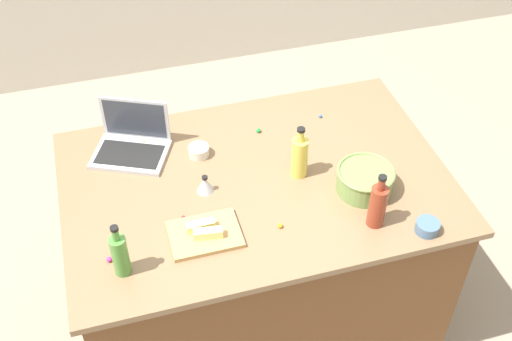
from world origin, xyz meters
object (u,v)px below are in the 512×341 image
at_px(bottle_oil, 300,156).
at_px(bottle_olive, 120,254).
at_px(mixing_bowl_large, 365,180).
at_px(kitchen_timer, 205,184).
at_px(butter_stick_right, 201,226).
at_px(laptop, 132,142).
at_px(ramekin_small, 199,151).
at_px(ramekin_medium, 427,227).
at_px(butter_stick_left, 208,233).
at_px(bottle_soy, 378,205).
at_px(cutting_board, 205,234).

relative_size(bottle_oil, bottle_olive, 1.04).
xyz_separation_m(mixing_bowl_large, kitchen_timer, (-0.62, 0.17, -0.02)).
height_order(butter_stick_right, kitchen_timer, kitchen_timer).
relative_size(laptop, mixing_bowl_large, 1.59).
bearing_deg(laptop, ramekin_small, -21.85).
bearing_deg(bottle_oil, ramekin_medium, -50.10).
bearing_deg(mixing_bowl_large, ramekin_small, 146.82).
distance_m(bottle_oil, butter_stick_left, 0.51).
xyz_separation_m(bottle_soy, butter_stick_right, (-0.65, 0.14, -0.06)).
height_order(mixing_bowl_large, bottle_soy, bottle_soy).
xyz_separation_m(mixing_bowl_large, bottle_soy, (-0.03, -0.18, 0.05)).
height_order(bottle_soy, cutting_board, bottle_soy).
bearing_deg(butter_stick_left, ramekin_medium, -12.96).
bearing_deg(cutting_board, kitchen_timer, 76.58).
xyz_separation_m(bottle_soy, cutting_board, (-0.64, 0.12, -0.09)).
bearing_deg(kitchen_timer, bottle_soy, -31.11).
height_order(laptop, mixing_bowl_large, laptop).
xyz_separation_m(cutting_board, butter_stick_left, (0.01, -0.02, 0.03)).
xyz_separation_m(cutting_board, butter_stick_right, (-0.01, 0.02, 0.03)).
bearing_deg(cutting_board, ramekin_medium, -14.30).
xyz_separation_m(laptop, mixing_bowl_large, (0.87, -0.50, 0.01)).
bearing_deg(laptop, mixing_bowl_large, -29.92).
bearing_deg(laptop, butter_stick_left, -71.25).
distance_m(bottle_olive, ramekin_small, 0.68).
height_order(mixing_bowl_large, ramekin_medium, mixing_bowl_large).
bearing_deg(butter_stick_right, ramekin_medium, -15.60).
bearing_deg(ramekin_small, bottle_soy, -45.46).
relative_size(butter_stick_left, butter_stick_right, 1.00).
relative_size(bottle_soy, ramekin_medium, 2.70).
xyz_separation_m(bottle_soy, bottle_oil, (-0.19, 0.35, -0.00)).
relative_size(bottle_olive, cutting_board, 0.87).
distance_m(laptop, bottle_olive, 0.66).
distance_m(bottle_oil, ramekin_small, 0.45).
bearing_deg(cutting_board, bottle_oil, 26.86).
xyz_separation_m(bottle_oil, cutting_board, (-0.45, -0.23, -0.09)).
distance_m(butter_stick_left, ramekin_small, 0.49).
xyz_separation_m(cutting_board, kitchen_timer, (0.06, 0.24, 0.03)).
height_order(bottle_soy, butter_stick_left, bottle_soy).
relative_size(bottle_olive, ramekin_small, 2.61).
xyz_separation_m(mixing_bowl_large, bottle_olive, (-1.00, -0.15, 0.04)).
height_order(bottle_soy, butter_stick_right, bottle_soy).
xyz_separation_m(bottle_soy, bottle_olive, (-0.96, 0.03, -0.01)).
distance_m(laptop, mixing_bowl_large, 1.00).
xyz_separation_m(bottle_olive, kitchen_timer, (0.37, 0.32, -0.06)).
bearing_deg(bottle_oil, bottle_soy, -60.88).
height_order(mixing_bowl_large, kitchen_timer, mixing_bowl_large).
relative_size(butter_stick_left, ramekin_medium, 1.20).
xyz_separation_m(bottle_soy, butter_stick_left, (-0.64, 0.09, -0.06)).
height_order(bottle_oil, cutting_board, bottle_oil).
xyz_separation_m(mixing_bowl_large, ramekin_small, (-0.60, 0.39, -0.03)).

